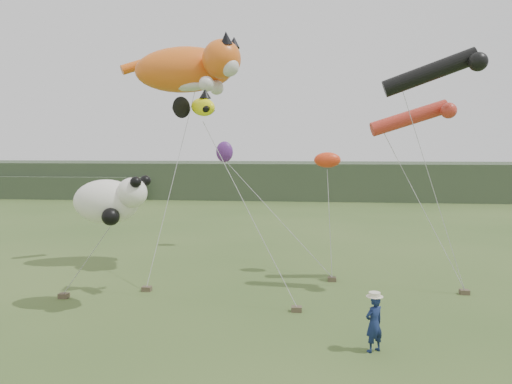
{
  "coord_description": "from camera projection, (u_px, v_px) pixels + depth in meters",
  "views": [
    {
      "loc": [
        0.48,
        -13.85,
        5.73
      ],
      "look_at": [
        -1.38,
        3.0,
        4.22
      ],
      "focal_mm": 35.0,
      "sensor_mm": 36.0,
      "label": 1
    }
  ],
  "objects": [
    {
      "name": "panda_kite",
      "position": [
        110.0,
        201.0,
        17.55
      ],
      "size": [
        2.77,
        1.79,
        1.72
      ],
      "color": "white",
      "rests_on": "ground"
    },
    {
      "name": "sandbag_anchors",
      "position": [
        262.0,
        292.0,
        19.48
      ],
      "size": [
        15.73,
        4.45,
        0.19
      ],
      "color": "brown",
      "rests_on": "ground"
    },
    {
      "name": "festival_attendant",
      "position": [
        374.0,
        324.0,
        13.97
      ],
      "size": [
        0.71,
        0.66,
        1.62
      ],
      "primitive_type": "imported",
      "rotation": [
        0.0,
        0.0,
        3.77
      ],
      "color": "#14214D",
      "rests_on": "ground"
    },
    {
      "name": "fish_kite",
      "position": [
        193.0,
        107.0,
        18.64
      ],
      "size": [
        2.25,
        1.47,
        1.08
      ],
      "color": "yellow",
      "rests_on": "ground"
    },
    {
      "name": "headland",
      "position": [
        280.0,
        180.0,
        58.69
      ],
      "size": [
        90.0,
        13.0,
        4.0
      ],
      "color": "#2D3D28",
      "rests_on": "ground"
    },
    {
      "name": "cat_kite",
      "position": [
        193.0,
        68.0,
        22.9
      ],
      "size": [
        6.14,
        3.53,
        2.61
      ],
      "color": "orange",
      "rests_on": "ground"
    },
    {
      "name": "ground",
      "position": [
        292.0,
        348.0,
        14.28
      ],
      "size": [
        120.0,
        120.0,
        0.0
      ],
      "primitive_type": "plane",
      "color": "#385123",
      "rests_on": "ground"
    },
    {
      "name": "tube_kites",
      "position": [
        428.0,
        92.0,
        19.62
      ],
      "size": [
        4.0,
        2.94,
        3.3
      ],
      "color": "black",
      "rests_on": "ground"
    },
    {
      "name": "misc_kites",
      "position": [
        263.0,
        155.0,
        25.7
      ],
      "size": [
        6.69,
        6.15,
        1.25
      ],
      "color": "red",
      "rests_on": "ground"
    }
  ]
}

